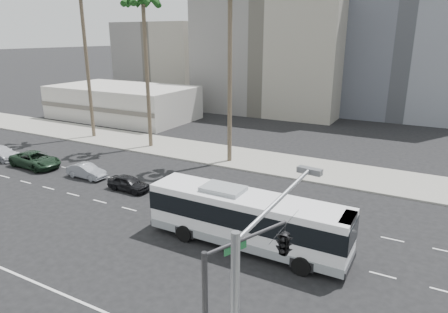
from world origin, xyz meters
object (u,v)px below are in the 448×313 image
Objects in this scene: car_d at (1,153)px; car_a at (129,183)px; car_c at (35,160)px; palm_mid at (143,3)px; city_bus at (246,218)px; car_b at (87,171)px; traffic_signal at (276,251)px.

car_a is at bearing -92.02° from car_d.
car_c is 19.58m from palm_mid.
city_bus is at bearing -96.56° from car_c.
city_bus reaches higher than car_b.
car_b is at bearing 174.34° from traffic_signal.
city_bus is 2.27× the size of car_c.
car_a is 0.69× the size of car_c.
city_bus reaches higher than car_d.
car_c is at bearing -179.61° from traffic_signal.
car_c is 5.50m from car_d.
palm_mid is at bearing 142.42° from city_bus.
palm_mid is (-6.95, 11.68, 15.17)m from car_a.
traffic_signal reaches higher than car_a.
car_b is (-5.50, 0.56, -0.01)m from car_a.
traffic_signal is (17.70, -12.00, 4.76)m from car_a.
car_a is 0.22× the size of palm_mid.
car_d reaches higher than car_b.
traffic_signal is 0.37× the size of palm_mid.
city_bus is 30.68m from car_d.
car_a is 17.78m from car_d.
car_c is 0.86× the size of traffic_signal.
car_b is at bearing -89.86° from car_d.
city_bus is 18.64m from car_b.
palm_mid reaches higher than car_b.
city_bus is 25.24m from car_c.
car_a is 5.53m from car_b.
palm_mid is (-1.45, 11.13, 15.17)m from car_b.
car_b is at bearing 84.95° from car_a.
car_d is (-12.28, -0.25, 0.06)m from car_b.
palm_mid is at bearing -44.61° from car_d.
car_b is 0.60× the size of traffic_signal.
car_d reaches higher than car_a.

